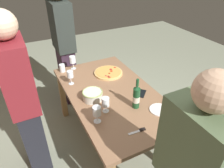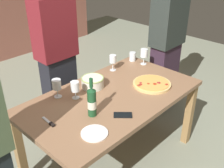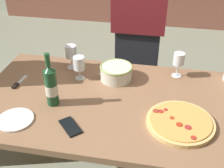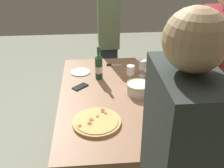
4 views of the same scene
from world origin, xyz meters
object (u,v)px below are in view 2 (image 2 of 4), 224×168
at_px(wine_glass_far_left, 75,87).
at_px(side_plate, 94,133).
at_px(dining_table, 112,104).
at_px(serving_bowl, 93,82).
at_px(cell_phone, 123,115).
at_px(wine_glass_near_pizza, 57,85).
at_px(wine_glass_by_bottle, 113,60).
at_px(wine_glass_far_right, 144,53).
at_px(person_guest_left, 57,54).
at_px(cup_amber, 133,57).
at_px(pizza, 152,84).
at_px(wine_bottle, 92,101).
at_px(person_host, 167,42).
at_px(pizza_knife, 50,123).

relative_size(wine_glass_far_left, side_plate, 0.80).
bearing_deg(side_plate, dining_table, 30.48).
xyz_separation_m(serving_bowl, cell_phone, (-0.15, -0.51, -0.05)).
height_order(wine_glass_near_pizza, wine_glass_by_bottle, wine_glass_by_bottle).
distance_m(wine_glass_far_right, cell_phone, 1.01).
relative_size(dining_table, person_guest_left, 0.93).
bearing_deg(cup_amber, cell_phone, -144.18).
xyz_separation_m(wine_glass_near_pizza, cup_amber, (1.05, 0.03, -0.06)).
relative_size(wine_glass_by_bottle, cell_phone, 1.16).
distance_m(pizza, wine_glass_by_bottle, 0.50).
xyz_separation_m(wine_glass_far_left, person_guest_left, (0.31, 0.68, 0.02)).
bearing_deg(cell_phone, wine_glass_far_right, 165.67).
bearing_deg(wine_glass_far_left, cup_amber, 9.46).
xyz_separation_m(wine_bottle, wine_glass_by_bottle, (0.70, 0.44, -0.01)).
xyz_separation_m(cup_amber, person_host, (0.43, -0.16, 0.10)).
height_order(pizza, person_guest_left, person_guest_left).
distance_m(wine_glass_by_bottle, person_host, 0.78).
height_order(serving_bowl, wine_bottle, wine_bottle).
height_order(serving_bowl, wine_glass_far_right, wine_glass_far_right).
height_order(side_plate, person_host, person_host).
height_order(pizza, wine_glass_far_left, wine_glass_far_left).
height_order(cup_amber, person_guest_left, person_guest_left).
height_order(side_plate, cell_phone, same).
xyz_separation_m(dining_table, pizza, (0.39, -0.15, 0.11)).
height_order(dining_table, wine_glass_far_left, wine_glass_far_left).
bearing_deg(wine_glass_near_pizza, wine_glass_far_right, -6.34).
relative_size(pizza, wine_glass_by_bottle, 2.12).
xyz_separation_m(serving_bowl, cup_amber, (0.72, 0.12, -0.00)).
bearing_deg(person_host, dining_table, 0.00).
relative_size(pizza, cell_phone, 2.47).
xyz_separation_m(person_host, person_guest_left, (-1.08, 0.68, -0.03)).
distance_m(wine_bottle, wine_glass_near_pizza, 0.42).
height_order(wine_glass_far_left, side_plate, wine_glass_far_left).
bearing_deg(wine_glass_far_right, wine_bottle, -163.77).
bearing_deg(wine_glass_by_bottle, side_plate, -143.70).
bearing_deg(pizza, wine_glass_far_right, 47.12).
xyz_separation_m(cell_phone, person_guest_left, (0.23, 1.15, 0.12)).
bearing_deg(person_guest_left, wine_glass_by_bottle, 34.44).
xyz_separation_m(wine_glass_far_left, person_host, (1.39, 0.00, 0.04)).
relative_size(serving_bowl, person_host, 0.12).
height_order(pizza_knife, person_host, person_host).
bearing_deg(wine_glass_far_left, wine_glass_by_bottle, 13.39).
distance_m(dining_table, cup_amber, 0.80).
bearing_deg(wine_glass_by_bottle, cell_phone, -131.14).
distance_m(wine_glass_far_right, cup_amber, 0.17).
relative_size(pizza, wine_glass_far_left, 2.27).
height_order(side_plate, person_guest_left, person_guest_left).
distance_m(dining_table, cell_phone, 0.34).
bearing_deg(wine_glass_by_bottle, wine_bottle, -147.74).
xyz_separation_m(dining_table, serving_bowl, (-0.02, 0.23, 0.15)).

